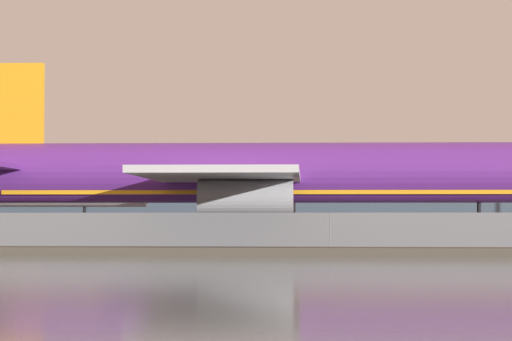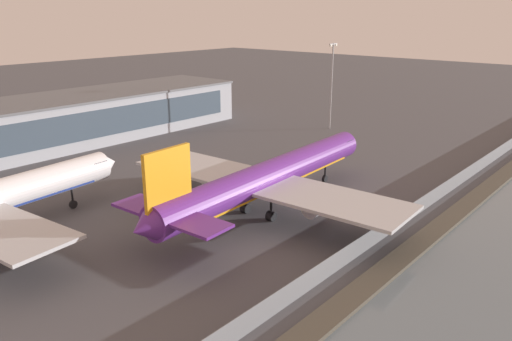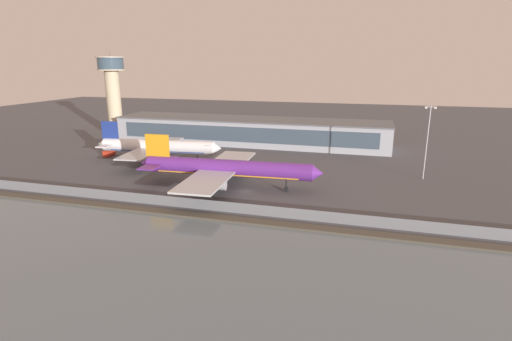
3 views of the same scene
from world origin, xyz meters
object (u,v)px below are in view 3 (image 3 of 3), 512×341
Objects in this scene: passenger_jet_white at (156,147)px; apron_light_mast_apron_west at (427,139)px; baggage_tug at (197,172)px; control_tower at (113,88)px; cargo_jet_purple at (225,168)px; ops_van at (110,153)px.

apron_light_mast_apron_west is (86.61, 1.61, 6.80)m from passenger_jet_white.
baggage_tug is 68.84m from apron_light_mast_apron_west.
baggage_tug is at bearing -168.84° from apron_light_mast_apron_west.
control_tower is at bearing 163.97° from apron_light_mast_apron_west.
control_tower is (-62.55, 50.26, 21.28)m from baggage_tug.
baggage_tug is 0.09× the size of control_tower.
cargo_jet_purple is 1.36× the size of control_tower.
control_tower reaches higher than cargo_jet_purple.
baggage_tug is at bearing 141.63° from cargo_jet_purple.
control_tower is at bearing 137.71° from passenger_jet_white.
control_tower is (-21.62, 36.20, 20.80)m from ops_van.
ops_van is 0.14× the size of control_tower.
cargo_jet_purple is at bearing -38.37° from baggage_tug.
passenger_jet_white is 21.47m from ops_van.
baggage_tug is at bearing -38.78° from control_tower.
passenger_jet_white is at bearing -6.86° from ops_van.
control_tower is at bearing 141.22° from baggage_tug.
passenger_jet_white reaches higher than ops_van.
cargo_jet_purple is 9.86× the size of ops_van.
passenger_jet_white reaches higher than baggage_tug.
cargo_jet_purple is at bearing -38.71° from control_tower.
baggage_tug is 83.01m from control_tower.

